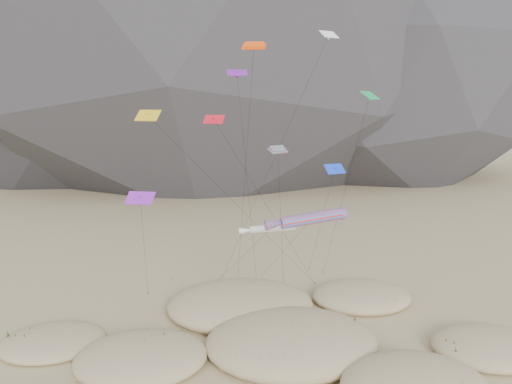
% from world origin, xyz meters
% --- Properties ---
extents(dunes, '(51.52, 38.51, 3.62)m').
position_xyz_m(dunes, '(-2.27, 3.42, 0.71)').
color(dunes, '#CCB789').
rests_on(dunes, ground).
extents(dune_grass, '(42.26, 27.93, 1.43)m').
position_xyz_m(dune_grass, '(-1.50, 2.53, 0.82)').
color(dune_grass, black).
rests_on(dune_grass, ground).
extents(kite_stakes, '(22.81, 5.80, 0.30)m').
position_xyz_m(kite_stakes, '(0.58, 23.21, 0.15)').
color(kite_stakes, '#3F2D1E').
rests_on(kite_stakes, ground).
extents(rainbow_tube_kite, '(8.13, 18.65, 13.01)m').
position_xyz_m(rainbow_tube_kite, '(3.86, 7.04, 12.10)').
color(rainbow_tube_kite, red).
rests_on(rainbow_tube_kite, ground).
extents(white_tube_kite, '(7.88, 12.26, 10.92)m').
position_xyz_m(white_tube_kite, '(0.82, 10.68, 10.34)').
color(white_tube_kite, white).
rests_on(white_tube_kite, ground).
extents(orange_parafoil, '(2.64, 8.62, 28.79)m').
position_xyz_m(orange_parafoil, '(0.25, 16.51, 27.93)').
color(orange_parafoil, '#E94A0C').
rests_on(orange_parafoil, ground).
extents(multi_parafoil, '(3.75, 8.95, 18.19)m').
position_xyz_m(multi_parafoil, '(2.47, 14.45, 17.56)').
color(multi_parafoil, red).
rests_on(multi_parafoil, ground).
extents(delta_kites, '(26.16, 20.10, 29.79)m').
position_xyz_m(delta_kites, '(-0.24, 12.51, 20.34)').
color(delta_kites, white).
rests_on(delta_kites, ground).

